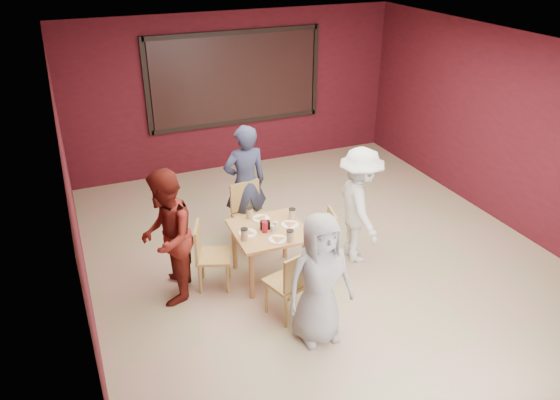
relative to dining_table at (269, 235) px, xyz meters
name	(u,v)px	position (x,y,z in m)	size (l,w,h in m)	color
floor	(320,256)	(0.82, 0.19, -0.62)	(7.00, 7.00, 0.00)	tan
window_blinds	(236,79)	(0.82, 3.64, 1.03)	(3.00, 0.02, 1.50)	black
dining_table	(269,235)	(0.00, 0.00, 0.00)	(0.91, 0.91, 0.85)	#B9794B
chair_front	(292,280)	(-0.06, -0.86, -0.12)	(0.54, 0.54, 0.89)	#A27D3F
chair_back	(249,211)	(0.05, 0.87, -0.10)	(0.50, 0.50, 0.92)	#A27D3F
chair_left	(208,252)	(-0.77, 0.11, -0.14)	(0.53, 0.53, 0.86)	#A27D3F
chair_right	(324,237)	(0.73, -0.06, -0.16)	(0.46, 0.46, 0.81)	#A27D3F
diner_front	(320,279)	(0.07, -1.27, 0.14)	(0.74, 0.48, 1.51)	gray
diner_back	(245,183)	(0.07, 1.08, 0.23)	(0.62, 0.41, 1.70)	#2C324F
diner_left	(167,237)	(-1.25, 0.07, 0.21)	(0.81, 0.63, 1.66)	maroon
diner_right	(359,206)	(1.26, -0.03, 0.17)	(1.02, 0.59, 1.59)	silver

